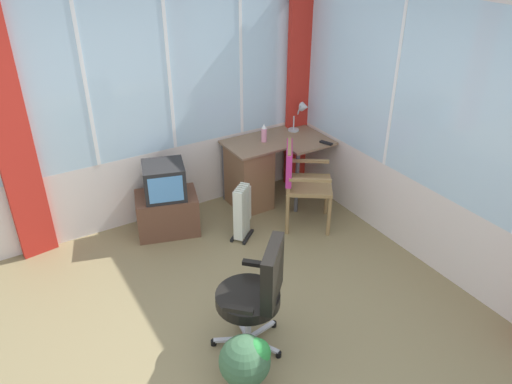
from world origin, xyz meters
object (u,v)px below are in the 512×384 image
object	(u,v)px
tv_remote	(326,143)
tv_on_stand	(166,203)
desk	(252,173)
desk_lamp	(302,112)
office_chair	(258,291)
space_heater	(243,211)
spray_bottle	(264,133)
wooden_armchair	(298,175)
potted_plant	(246,362)

from	to	relation	value
tv_remote	tv_on_stand	size ratio (longest dim) A/B	0.19
desk	desk_lamp	world-z (taller)	desk_lamp
office_chair	space_heater	xyz separation A→B (m)	(0.66, 1.40, -0.25)
spray_bottle	desk_lamp	bearing A→B (deg)	4.34
desk	wooden_armchair	world-z (taller)	wooden_armchair
wooden_armchair	potted_plant	xyz separation A→B (m)	(-1.58, -1.65, -0.32)
desk_lamp	wooden_armchair	xyz separation A→B (m)	(-0.51, -0.67, -0.39)
office_chair	desk_lamp	bearing A→B (deg)	47.93
desk	space_heater	world-z (taller)	desk
office_chair	tv_remote	bearing A→B (deg)	40.20
desk_lamp	space_heater	distance (m)	1.45
tv_on_stand	space_heater	distance (m)	0.82
tv_remote	office_chair	bearing A→B (deg)	-162.03
desk	tv_on_stand	xyz separation A→B (m)	(-1.07, -0.04, -0.05)
desk	potted_plant	distance (m)	2.66
desk	potted_plant	size ratio (longest dim) A/B	2.39
wooden_armchair	space_heater	xyz separation A→B (m)	(-0.63, 0.08, -0.30)
tv_remote	wooden_armchair	world-z (taller)	wooden_armchair
spray_bottle	tv_on_stand	xyz separation A→B (m)	(-1.24, -0.05, -0.51)
desk_lamp	potted_plant	bearing A→B (deg)	-131.95
tv_on_stand	tv_remote	bearing A→B (deg)	-11.51
desk_lamp	space_heater	size ratio (longest dim) A/B	0.60
potted_plant	tv_remote	bearing A→B (deg)	41.53
desk_lamp	wooden_armchair	size ratio (longest dim) A/B	0.38
space_heater	spray_bottle	bearing A→B (deg)	42.61
desk	wooden_armchair	distance (m)	0.69
desk	tv_on_stand	bearing A→B (deg)	-177.75
tv_on_stand	space_heater	bearing A→B (deg)	-37.88
desk_lamp	office_chair	world-z (taller)	desk_lamp
tv_remote	desk_lamp	bearing A→B (deg)	70.52
wooden_armchair	space_heater	bearing A→B (deg)	172.57
space_heater	potted_plant	distance (m)	1.98
space_heater	potted_plant	bearing A→B (deg)	-118.68
office_chair	space_heater	distance (m)	1.57
tv_on_stand	space_heater	xyz separation A→B (m)	(0.64, -0.50, -0.05)
wooden_armchair	tv_on_stand	xyz separation A→B (m)	(-1.27, 0.58, -0.25)
office_chair	potted_plant	size ratio (longest dim) A/B	2.04
office_chair	space_heater	size ratio (longest dim) A/B	1.62
tv_remote	potted_plant	size ratio (longest dim) A/B	0.31
tv_on_stand	potted_plant	world-z (taller)	tv_on_stand
wooden_armchair	tv_remote	bearing A→B (deg)	22.12
wooden_armchair	potted_plant	size ratio (longest dim) A/B	1.96
desk	office_chair	distance (m)	2.24
tv_remote	spray_bottle	world-z (taller)	spray_bottle
office_chair	potted_plant	distance (m)	0.52
tv_remote	wooden_armchair	size ratio (longest dim) A/B	0.16
tv_remote	spray_bottle	bearing A→B (deg)	121.70
desk_lamp	office_chair	size ratio (longest dim) A/B	0.37
space_heater	desk_lamp	bearing A→B (deg)	27.29
office_chair	tv_on_stand	size ratio (longest dim) A/B	1.22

